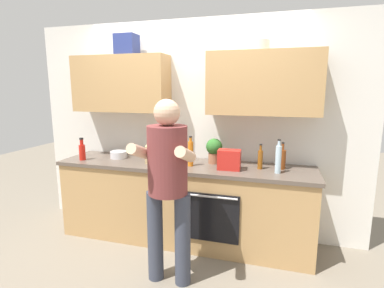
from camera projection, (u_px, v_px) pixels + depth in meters
The scene contains 14 objects.
ground_plane at pixel (183, 239), 3.47m from camera, with size 12.00×12.00×0.00m, color #756B5B.
back_wall_unit at pixel (190, 108), 3.46m from camera, with size 4.00×0.38×2.50m.
counter at pixel (183, 202), 3.39m from camera, with size 2.84×0.67×0.90m.
person_standing at pixel (168, 178), 2.55m from camera, with size 0.49×0.45×1.64m.
bottle_hotsauce at pixel (82, 151), 3.48m from camera, with size 0.07×0.07×0.26m.
bottle_syrup at pixel (260, 159), 3.08m from camera, with size 0.05×0.05×0.26m.
bottle_juice at pixel (191, 153), 3.20m from camera, with size 0.06×0.06×0.33m.
bottle_vinegar at pixel (282, 159), 3.09m from camera, with size 0.07×0.07×0.28m.
bottle_water at pixel (278, 159), 2.93m from camera, with size 0.06×0.06×0.34m.
cup_ceramic at pixel (184, 159), 3.33m from camera, with size 0.07×0.07×0.09m, color #BF4C47.
mixing_bowl at pixel (119, 155), 3.59m from camera, with size 0.20×0.20×0.08m, color silver.
potted_herb at pixel (214, 149), 3.31m from camera, with size 0.18×0.18×0.28m.
grocery_bag_crisps at pixel (229, 160), 3.07m from camera, with size 0.23×0.14×0.21m, color red.
grocery_bag_bread at pixel (155, 154), 3.36m from camera, with size 0.20×0.16×0.19m, color tan.
Camera 1 is at (1.01, -3.05, 1.73)m, focal length 27.96 mm.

